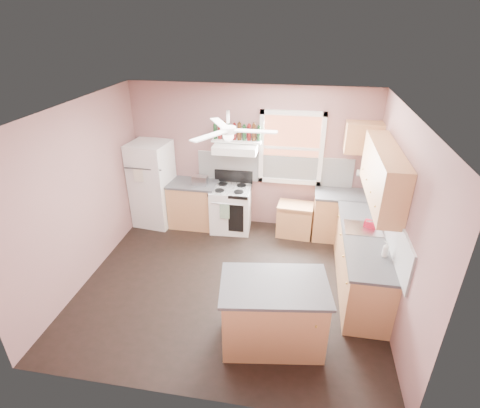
% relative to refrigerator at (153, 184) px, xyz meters
% --- Properties ---
extents(floor, '(4.50, 4.50, 0.00)m').
position_rel_refrigerator_xyz_m(floor, '(1.85, -1.66, -0.83)').
color(floor, black).
rests_on(floor, ground).
extents(ceiling, '(4.50, 4.50, 0.00)m').
position_rel_refrigerator_xyz_m(ceiling, '(1.85, -1.66, 1.87)').
color(ceiling, white).
rests_on(ceiling, ground).
extents(wall_back, '(4.50, 0.05, 2.70)m').
position_rel_refrigerator_xyz_m(wall_back, '(1.85, 0.37, 0.52)').
color(wall_back, '#875E5B').
rests_on(wall_back, ground).
extents(wall_right, '(0.05, 4.00, 2.70)m').
position_rel_refrigerator_xyz_m(wall_right, '(4.13, -1.66, 0.52)').
color(wall_right, '#875E5B').
rests_on(wall_right, ground).
extents(wall_left, '(0.05, 4.00, 2.70)m').
position_rel_refrigerator_xyz_m(wall_left, '(-0.42, -1.66, 0.52)').
color(wall_left, '#875E5B').
rests_on(wall_left, ground).
extents(backsplash_back, '(2.90, 0.03, 0.55)m').
position_rel_refrigerator_xyz_m(backsplash_back, '(2.30, 0.33, 0.35)').
color(backsplash_back, white).
rests_on(backsplash_back, wall_back).
extents(backsplash_right, '(0.03, 2.60, 0.55)m').
position_rel_refrigerator_xyz_m(backsplash_right, '(4.09, -1.36, 0.35)').
color(backsplash_right, white).
rests_on(backsplash_right, wall_right).
extents(window_view, '(1.00, 0.02, 1.20)m').
position_rel_refrigerator_xyz_m(window_view, '(2.60, 0.32, 0.77)').
color(window_view, brown).
rests_on(window_view, wall_back).
extents(window_frame, '(1.16, 0.07, 1.36)m').
position_rel_refrigerator_xyz_m(window_frame, '(2.60, 0.30, 0.77)').
color(window_frame, white).
rests_on(window_frame, wall_back).
extents(refrigerator, '(0.77, 0.76, 1.66)m').
position_rel_refrigerator_xyz_m(refrigerator, '(0.00, 0.00, 0.00)').
color(refrigerator, white).
rests_on(refrigerator, floor).
extents(base_cabinet_left, '(0.90, 0.60, 0.86)m').
position_rel_refrigerator_xyz_m(base_cabinet_left, '(0.79, 0.04, -0.40)').
color(base_cabinet_left, '#BE814F').
rests_on(base_cabinet_left, floor).
extents(counter_left, '(0.92, 0.62, 0.04)m').
position_rel_refrigerator_xyz_m(counter_left, '(0.79, 0.04, 0.05)').
color(counter_left, '#404042').
rests_on(counter_left, base_cabinet_left).
extents(toaster, '(0.29, 0.17, 0.18)m').
position_rel_refrigerator_xyz_m(toaster, '(0.96, -0.03, 0.16)').
color(toaster, silver).
rests_on(toaster, counter_left).
extents(stove, '(0.77, 0.68, 0.86)m').
position_rel_refrigerator_xyz_m(stove, '(1.54, 0.00, -0.40)').
color(stove, white).
rests_on(stove, floor).
extents(range_hood, '(0.78, 0.50, 0.14)m').
position_rel_refrigerator_xyz_m(range_hood, '(1.62, 0.09, 0.79)').
color(range_hood, white).
rests_on(range_hood, wall_back).
extents(bottle_shelf, '(0.90, 0.26, 0.03)m').
position_rel_refrigerator_xyz_m(bottle_shelf, '(1.62, 0.21, 0.89)').
color(bottle_shelf, white).
rests_on(bottle_shelf, range_hood).
extents(cart, '(0.67, 0.47, 0.64)m').
position_rel_refrigerator_xyz_m(cart, '(2.76, -0.03, -0.51)').
color(cart, '#BE814F').
rests_on(cart, floor).
extents(base_cabinet_corner, '(1.00, 0.60, 0.86)m').
position_rel_refrigerator_xyz_m(base_cabinet_corner, '(3.60, 0.04, -0.40)').
color(base_cabinet_corner, '#BE814F').
rests_on(base_cabinet_corner, floor).
extents(base_cabinet_right, '(0.60, 2.20, 0.86)m').
position_rel_refrigerator_xyz_m(base_cabinet_right, '(3.80, -1.36, -0.40)').
color(base_cabinet_right, '#BE814F').
rests_on(base_cabinet_right, floor).
extents(counter_corner, '(1.02, 0.62, 0.04)m').
position_rel_refrigerator_xyz_m(counter_corner, '(3.60, 0.04, 0.05)').
color(counter_corner, '#404042').
rests_on(counter_corner, base_cabinet_corner).
extents(counter_right, '(0.62, 2.22, 0.04)m').
position_rel_refrigerator_xyz_m(counter_right, '(3.79, -1.36, 0.05)').
color(counter_right, '#404042').
rests_on(counter_right, base_cabinet_right).
extents(sink, '(0.55, 0.45, 0.03)m').
position_rel_refrigerator_xyz_m(sink, '(3.79, -1.16, 0.07)').
color(sink, silver).
rests_on(sink, counter_right).
extents(faucet, '(0.03, 0.03, 0.14)m').
position_rel_refrigerator_xyz_m(faucet, '(3.95, -1.16, 0.14)').
color(faucet, silver).
rests_on(faucet, sink).
extents(upper_cabinet_right, '(0.33, 1.80, 0.76)m').
position_rel_refrigerator_xyz_m(upper_cabinet_right, '(3.93, -1.16, 0.95)').
color(upper_cabinet_right, '#BE814F').
rests_on(upper_cabinet_right, wall_right).
extents(upper_cabinet_corner, '(0.60, 0.33, 0.52)m').
position_rel_refrigerator_xyz_m(upper_cabinet_corner, '(3.80, 0.17, 1.07)').
color(upper_cabinet_corner, '#BE814F').
rests_on(upper_cabinet_corner, wall_back).
extents(paper_towel, '(0.26, 0.12, 0.12)m').
position_rel_refrigerator_xyz_m(paper_towel, '(3.92, 0.20, 0.42)').
color(paper_towel, white).
rests_on(paper_towel, wall_back).
extents(island, '(1.32, 0.94, 0.86)m').
position_rel_refrigerator_xyz_m(island, '(2.60, -2.69, -0.40)').
color(island, '#BE814F').
rests_on(island, floor).
extents(island_top, '(1.40, 1.02, 0.04)m').
position_rel_refrigerator_xyz_m(island_top, '(2.60, -2.69, 0.05)').
color(island_top, '#404042').
rests_on(island_top, island).
extents(ceiling_fan_hub, '(0.20, 0.20, 0.08)m').
position_rel_refrigerator_xyz_m(ceiling_fan_hub, '(1.85, -1.66, 1.62)').
color(ceiling_fan_hub, white).
rests_on(ceiling_fan_hub, ceiling).
extents(soap_bottle, '(0.12, 0.12, 0.22)m').
position_rel_refrigerator_xyz_m(soap_bottle, '(3.98, -1.86, 0.18)').
color(soap_bottle, silver).
rests_on(soap_bottle, counter_right).
extents(red_caddy, '(0.21, 0.18, 0.10)m').
position_rel_refrigerator_xyz_m(red_caddy, '(3.90, -1.11, 0.12)').
color(red_caddy, '#B10F25').
rests_on(red_caddy, counter_right).
extents(wine_bottles, '(0.86, 0.06, 0.31)m').
position_rel_refrigerator_xyz_m(wine_bottles, '(1.62, 0.21, 1.05)').
color(wine_bottles, '#143819').
rests_on(wine_bottles, bottle_shelf).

